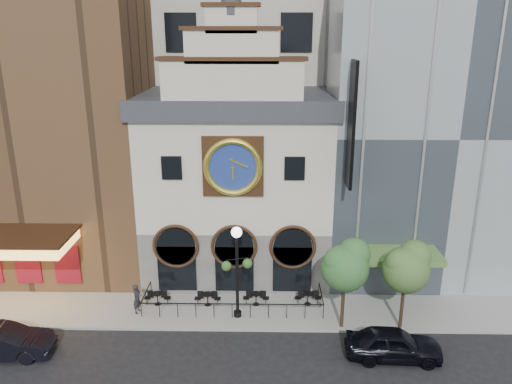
{
  "coord_description": "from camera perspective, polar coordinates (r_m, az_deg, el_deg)",
  "views": [
    {
      "loc": [
        1.83,
        -24.2,
        16.06
      ],
      "look_at": [
        1.31,
        6.0,
        6.32
      ],
      "focal_mm": 35.0,
      "sensor_mm": 36.0,
      "label": 1
    }
  ],
  "objects": [
    {
      "name": "car_left",
      "position": [
        29.8,
        -27.03,
        -15.04
      ],
      "size": [
        5.17,
        2.15,
        1.66
      ],
      "primitive_type": "imported",
      "rotation": [
        0.0,
        0.0,
        1.65
      ],
      "color": "black",
      "rests_on": "ground"
    },
    {
      "name": "cafe_railing",
      "position": [
        30.91,
        -2.6,
        -12.16
      ],
      "size": [
        10.6,
        2.6,
        0.9
      ],
      "primitive_type": null,
      "color": "black",
      "rests_on": "sidewalk"
    },
    {
      "name": "car_right",
      "position": [
        27.56,
        15.46,
        -16.4
      ],
      "size": [
        4.96,
        2.19,
        1.66
      ],
      "primitive_type": "imported",
      "rotation": [
        0.0,
        0.0,
        1.52
      ],
      "color": "black",
      "rests_on": "ground"
    },
    {
      "name": "clock_building",
      "position": [
        33.42,
        -2.19,
        1.58
      ],
      "size": [
        12.6,
        8.78,
        18.65
      ],
      "color": "#605E5B",
      "rests_on": "ground"
    },
    {
      "name": "bistro_2",
      "position": [
        31.02,
        0.01,
        -11.99
      ],
      "size": [
        1.58,
        0.68,
        0.9
      ],
      "color": "black",
      "rests_on": "sidewalk"
    },
    {
      "name": "bistro_3",
      "position": [
        31.2,
        5.96,
        -11.9
      ],
      "size": [
        1.58,
        0.68,
        0.9
      ],
      "color": "black",
      "rests_on": "sidewalk"
    },
    {
      "name": "ground",
      "position": [
        29.1,
        -2.89,
        -15.64
      ],
      "size": [
        120.0,
        120.0,
        0.0
      ],
      "primitive_type": "plane",
      "color": "black",
      "rests_on": "ground"
    },
    {
      "name": "bistro_1",
      "position": [
        31.11,
        -5.56,
        -11.98
      ],
      "size": [
        1.58,
        0.68,
        0.9
      ],
      "color": "black",
      "rests_on": "sidewalk"
    },
    {
      "name": "theater_building",
      "position": [
        37.4,
        -22.83,
        11.22
      ],
      "size": [
        14.0,
        15.6,
        25.0
      ],
      "color": "brown",
      "rests_on": "ground"
    },
    {
      "name": "tree_left",
      "position": [
        27.81,
        10.23,
        -8.15
      ],
      "size": [
        2.72,
        2.62,
        5.24
      ],
      "color": "#382619",
      "rests_on": "sidewalk"
    },
    {
      "name": "sidewalk",
      "position": [
        31.17,
        -2.58,
        -12.99
      ],
      "size": [
        44.0,
        5.0,
        0.15
      ],
      "primitive_type": "cube",
      "color": "gray",
      "rests_on": "ground"
    },
    {
      "name": "bistro_0",
      "position": [
        31.61,
        -11.2,
        -11.75
      ],
      "size": [
        1.58,
        0.68,
        0.9
      ],
      "color": "black",
      "rests_on": "sidewalk"
    },
    {
      "name": "tree_right",
      "position": [
        28.53,
        16.84,
        -8.11
      ],
      "size": [
        2.68,
        2.58,
        5.16
      ],
      "color": "#382619",
      "rests_on": "sidewalk"
    },
    {
      "name": "lamppost",
      "position": [
        28.49,
        -2.19,
        -8.03
      ],
      "size": [
        1.74,
        0.92,
        5.61
      ],
      "rotation": [
        0.0,
        0.0,
        0.29
      ],
      "color": "black",
      "rests_on": "sidewalk"
    },
    {
      "name": "retail_building",
      "position": [
        36.45,
        18.98,
        7.57
      ],
      "size": [
        14.0,
        14.4,
        20.0
      ],
      "color": "gray",
      "rests_on": "ground"
    },
    {
      "name": "pedestrian",
      "position": [
        30.85,
        -13.44,
        -11.76
      ],
      "size": [
        0.58,
        0.75,
        1.81
      ],
      "primitive_type": "imported",
      "rotation": [
        0.0,
        0.0,
        1.32
      ],
      "color": "black",
      "rests_on": "sidewalk"
    }
  ]
}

